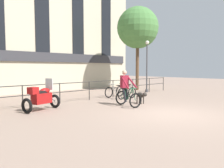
{
  "coord_description": "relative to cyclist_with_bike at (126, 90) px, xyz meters",
  "views": [
    {
      "loc": [
        -7.56,
        -4.5,
        1.81
      ],
      "look_at": [
        -0.47,
        2.86,
        1.05
      ],
      "focal_mm": 35.0,
      "sensor_mm": 36.0,
      "label": 1
    }
  ],
  "objects": [
    {
      "name": "parked_bicycle_mid_left",
      "position": [
        2.25,
        2.1,
        -0.41
      ],
      "size": [
        0.7,
        1.13,
        0.86
      ],
      "rotation": [
        0.0,
        0.0,
        3.11
      ],
      "color": "black",
      "rests_on": "ground_plane"
    },
    {
      "name": "cyclist_with_bike",
      "position": [
        0.0,
        0.0,
        0.0
      ],
      "size": [
        0.9,
        1.28,
        1.7
      ],
      "rotation": [
        0.0,
        0.0,
        -0.2
      ],
      "color": "black",
      "rests_on": "ground_plane"
    },
    {
      "name": "tree_canalside_right",
      "position": [
        6.17,
        4.42,
        4.24
      ],
      "size": [
        3.32,
        3.32,
        6.68
      ],
      "color": "brown",
      "rests_on": "ground_plane"
    },
    {
      "name": "dog",
      "position": [
        0.98,
        -0.11,
        -0.34
      ],
      "size": [
        0.42,
        0.97,
        0.61
      ],
      "rotation": [
        0.0,
        0.0,
        -0.3
      ],
      "color": "#332D28",
      "rests_on": "ground_plane"
    },
    {
      "name": "parked_motorcycle",
      "position": [
        -3.47,
        1.68,
        -0.2
      ],
      "size": [
        1.69,
        0.98,
        1.35
      ],
      "rotation": [
        0.0,
        0.0,
        1.81
      ],
      "color": "black",
      "rests_on": "ground_plane"
    },
    {
      "name": "canal_railing",
      "position": [
        -0.08,
        2.75,
        -0.05
      ],
      "size": [
        15.05,
        0.05,
        1.05
      ],
      "color": "#2D2B28",
      "rests_on": "ground_plane"
    },
    {
      "name": "ground_plane",
      "position": [
        -0.08,
        -2.45,
        -0.76
      ],
      "size": [
        60.0,
        60.0,
        0.0
      ],
      "primitive_type": "plane",
      "color": "gray"
    },
    {
      "name": "parked_bicycle_near_lamp",
      "position": [
        1.32,
        2.1,
        -0.41
      ],
      "size": [
        0.67,
        1.12,
        0.86
      ],
      "rotation": [
        0.0,
        0.0,
        3.15
      ],
      "color": "black",
      "rests_on": "ground_plane"
    },
    {
      "name": "street_lamp",
      "position": [
        5.44,
        2.91,
        1.39
      ],
      "size": [
        0.28,
        0.28,
        3.8
      ],
      "color": "#424247",
      "rests_on": "ground_plane"
    },
    {
      "name": "building_facade",
      "position": [
        -0.08,
        8.54,
        4.16
      ],
      "size": [
        18.0,
        0.72,
        9.89
      ],
      "color": "#BCB299",
      "rests_on": "ground_plane"
    }
  ]
}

